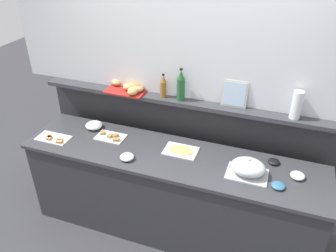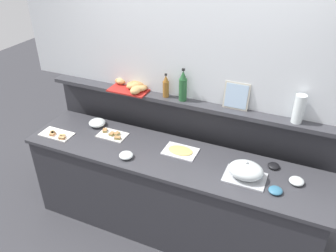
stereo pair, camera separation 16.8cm
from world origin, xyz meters
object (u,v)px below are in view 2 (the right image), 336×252
Objects in this scene: cold_cuts_platter at (180,151)px; framed_picture at (236,96)px; water_carafe at (299,109)px; glass_bowl_large at (297,181)px; wine_bottle_green at (183,86)px; serving_cloche at (246,171)px; sandwich_platter_rear at (113,135)px; condiment_bowl_red at (274,166)px; vinegar_bottle_amber at (166,87)px; glass_bowl_small at (97,123)px; sandwich_platter_front at (57,134)px; bread_basket at (132,86)px; condiment_bowl_cream at (275,190)px; glass_bowl_medium at (126,155)px.

framed_picture is (0.38, 0.37, 0.46)m from cold_cuts_platter.
water_carafe is at bearing 20.06° from cold_cuts_platter.
wine_bottle_green reaches higher than glass_bowl_large.
cold_cuts_platter is 0.90× the size of serving_cloche.
sandwich_platter_rear is 2.80× the size of condiment_bowl_red.
condiment_bowl_red is 1.07m from wine_bottle_green.
serving_cloche is 0.68m from water_carafe.
water_carafe is (1.03, 0.00, -0.02)m from wine_bottle_green.
vinegar_bottle_amber is (-0.29, 0.34, 0.45)m from cold_cuts_platter.
serving_cloche is at bearing -165.85° from glass_bowl_large.
glass_bowl_small is at bearing 174.70° from cold_cuts_platter.
bread_basket is at bearing 46.61° from sandwich_platter_front.
condiment_bowl_cream is 1.36m from vinegar_bottle_amber.
glass_bowl_large is (0.39, 0.10, -0.05)m from serving_cloche.
condiment_bowl_cream reaches higher than sandwich_platter_front.
glass_bowl_medium reaches higher than sandwich_platter_front.
glass_bowl_large is 0.22m from condiment_bowl_cream.
vinegar_bottle_amber is (0.66, 0.25, 0.42)m from glass_bowl_small.
glass_bowl_small is (-0.24, 0.10, 0.02)m from sandwich_platter_rear.
serving_cloche reaches higher than glass_bowl_large.
serving_cloche is 3.38× the size of condiment_bowl_red.
framed_picture is (-0.44, 0.27, 0.46)m from condiment_bowl_red.
wine_bottle_green is (0.29, 0.61, 0.47)m from glass_bowl_medium.
glass_bowl_medium is (-1.03, -0.14, -0.05)m from serving_cloche.
glass_bowl_medium is 0.74× the size of glass_bowl_small.
serving_cloche is at bearing -129.60° from condiment_bowl_red.
glass_bowl_medium is at bearing -155.30° from water_carafe.
sandwich_platter_rear is 0.71m from cold_cuts_platter.
sandwich_platter_rear and condiment_bowl_red have the same top height.
sandwich_platter_rear is 0.68× the size of bread_basket.
vinegar_bottle_amber is at bearing 152.80° from serving_cloche.
water_carafe reaches higher than bread_basket.
water_carafe reaches higher than glass_bowl_medium.
sandwich_platter_front is 2.24m from glass_bowl_large.
glass_bowl_medium is at bearing -67.32° from bread_basket.
sandwich_platter_front is 0.95× the size of serving_cloche.
glass_bowl_small is at bearing 170.81° from condiment_bowl_cream.
vinegar_bottle_amber is at bearing 164.18° from glass_bowl_large.
cold_cuts_platter is at bearing 33.84° from glass_bowl_medium.
glass_bowl_medium is 0.54× the size of vinegar_bottle_amber.
serving_cloche reaches higher than condiment_bowl_cream.
cold_cuts_platter is at bearing -172.76° from condiment_bowl_red.
sandwich_platter_rear is at bearing 173.02° from condiment_bowl_cream.
sandwich_platter_front is at bearing -169.47° from cold_cuts_platter.
sandwich_platter_rear is 1.64× the size of glass_bowl_small.
wine_bottle_green is 0.77× the size of bread_basket.
glass_bowl_large reaches higher than condiment_bowl_red.
serving_cloche is 0.83× the size of bread_basket.
vinegar_bottle_amber is 0.96× the size of framed_picture.
glass_bowl_medium is at bearing -115.74° from wine_bottle_green.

